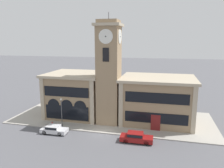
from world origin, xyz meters
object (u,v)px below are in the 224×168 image
at_px(parked_car_near, 54,129).
at_px(street_lamp, 61,108).
at_px(parked_car_mid, 136,137).
at_px(fire_hydrant, 52,125).

bearing_deg(parked_car_near, street_lamp, 83.16).
bearing_deg(parked_car_mid, fire_hydrant, 171.61).
xyz_separation_m(street_lamp, fire_hydrant, (-1.59, -0.46, -2.91)).
xyz_separation_m(parked_car_near, parked_car_mid, (13.02, -0.00, 0.08)).
relative_size(parked_car_mid, street_lamp, 0.95).
bearing_deg(fire_hydrant, parked_car_mid, -7.61).
height_order(parked_car_mid, street_lamp, street_lamp).
distance_m(parked_car_near, fire_hydrant, 2.34).
distance_m(parked_car_mid, fire_hydrant, 14.49).
relative_size(parked_car_near, parked_car_mid, 0.89).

